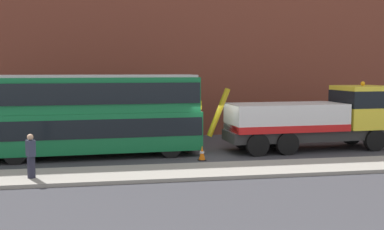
# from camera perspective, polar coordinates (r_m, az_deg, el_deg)

# --- Properties ---
(ground_plane) EXTENTS (120.00, 120.00, 0.00)m
(ground_plane) POSITION_cam_1_polar(r_m,az_deg,el_deg) (23.73, 2.67, -4.81)
(ground_plane) COLOR #38383D
(near_kerb) EXTENTS (60.00, 2.80, 0.15)m
(near_kerb) POSITION_cam_1_polar(r_m,az_deg,el_deg) (19.72, 5.40, -6.78)
(near_kerb) COLOR gray
(near_kerb) RESTS_ON ground_plane
(building_facade) EXTENTS (60.00, 1.50, 16.00)m
(building_facade) POSITION_cam_1_polar(r_m,az_deg,el_deg) (30.66, -0.33, 12.72)
(building_facade) COLOR brown
(building_facade) RESTS_ON ground_plane
(recovery_tow_truck) EXTENTS (10.20, 3.06, 3.67)m
(recovery_tow_truck) POSITION_cam_1_polar(r_m,az_deg,el_deg) (25.56, 15.22, -0.26)
(recovery_tow_truck) COLOR #2D2D2D
(recovery_tow_truck) RESTS_ON ground_plane
(double_decker_bus) EXTENTS (11.13, 3.07, 4.06)m
(double_decker_bus) POSITION_cam_1_polar(r_m,az_deg,el_deg) (23.06, -12.74, 0.35)
(double_decker_bus) COLOR #146B38
(double_decker_bus) RESTS_ON ground_plane
(pedestrian_onlooker) EXTENTS (0.42, 0.48, 1.71)m
(pedestrian_onlooker) POSITION_cam_1_polar(r_m,az_deg,el_deg) (18.78, -19.39, -4.88)
(pedestrian_onlooker) COLOR #232333
(pedestrian_onlooker) RESTS_ON near_kerb
(traffic_cone_near_bus) EXTENTS (0.36, 0.36, 0.72)m
(traffic_cone_near_bus) POSITION_cam_1_polar(r_m,az_deg,el_deg) (21.90, 1.26, -4.79)
(traffic_cone_near_bus) COLOR orange
(traffic_cone_near_bus) RESTS_ON ground_plane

